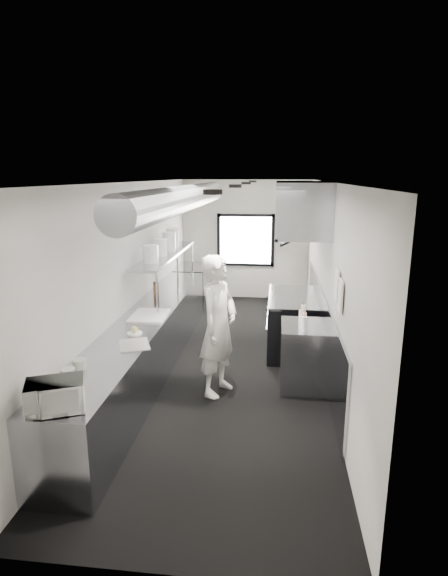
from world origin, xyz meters
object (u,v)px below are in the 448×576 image
(line_cook, at_px, (218,326))
(knife_block, at_px, (156,289))
(pass_shelf, at_px, (166,255))
(squeeze_bottle_e, at_px, (303,312))
(microwave, at_px, (55,396))
(squeeze_bottle_b, at_px, (302,323))
(prep_counter, at_px, (147,344))
(small_plate, at_px, (135,333))
(deli_tub_a, at_px, (68,373))
(range, at_px, (293,323))
(deli_tub_b, at_px, (79,364))
(squeeze_bottle_a, at_px, (304,324))
(cutting_board, at_px, (149,315))
(squeeze_bottle_d, at_px, (301,316))
(plate_stack_c, at_px, (169,242))
(plate_stack_b, at_px, (160,247))
(plate_stack_a, at_px, (151,254))
(bottle_station, at_px, (304,356))
(far_work_table, at_px, (192,286))
(squeeze_bottle_c, at_px, (304,319))
(plate_stack_d, at_px, (173,238))
(exhaust_hood, at_px, (301,208))

(line_cook, bearing_deg, knife_block, 60.50)
(pass_shelf, height_order, squeeze_bottle_e, pass_shelf)
(microwave, xyz_separation_m, squeeze_bottle_b, (2.26, 2.42, -0.04))
(prep_counter, relative_size, small_plate, 30.47)
(deli_tub_a, bearing_deg, prep_counter, 84.98)
(range, height_order, deli_tub_a, deli_tub_a)
(deli_tub_a, xyz_separation_m, deli_tub_b, (0.01, 0.23, 0.00))
(small_plate, distance_m, squeeze_bottle_a, 2.22)
(cutting_board, bearing_deg, squeeze_bottle_e, 3.90)
(prep_counter, xyz_separation_m, line_cook, (1.14, -0.52, 0.50))
(squeeze_bottle_d, bearing_deg, plate_stack_c, 142.36)
(deli_tub_b, bearing_deg, plate_stack_b, 88.20)
(plate_stack_b, bearing_deg, squeeze_bottle_d, -29.08)
(small_plate, xyz_separation_m, plate_stack_a, (-0.14, 1.41, 0.80))
(bottle_station, xyz_separation_m, plate_stack_c, (-2.33, 1.91, 1.29))
(plate_stack_c, height_order, squeeze_bottle_a, plate_stack_c)
(far_work_table, height_order, knife_block, knife_block)
(small_plate, distance_m, cutting_board, 0.77)
(squeeze_bottle_a, height_order, squeeze_bottle_c, squeeze_bottle_a)
(line_cook, bearing_deg, far_work_table, 37.72)
(plate_stack_d, distance_m, squeeze_bottle_a, 3.55)
(squeeze_bottle_d, bearing_deg, far_work_table, 120.93)
(squeeze_bottle_e, bearing_deg, plate_stack_b, 154.31)
(squeeze_bottle_d, bearing_deg, plate_stack_b, 150.92)
(pass_shelf, bearing_deg, small_plate, -87.05)
(prep_counter, relative_size, deli_tub_b, 41.97)
(exhaust_hood, height_order, prep_counter, exhaust_hood)
(range, distance_m, squeeze_bottle_b, 1.65)
(exhaust_hood, relative_size, microwave, 4.89)
(range, relative_size, squeeze_bottle_d, 9.30)
(small_plate, relative_size, squeeze_bottle_c, 1.11)
(microwave, distance_m, squeeze_bottle_c, 3.45)
(range, bearing_deg, microwave, -118.85)
(range, distance_m, deli_tub_a, 4.14)
(prep_counter, distance_m, squeeze_bottle_a, 2.38)
(small_plate, bearing_deg, plate_stack_c, 92.56)
(exhaust_hood, height_order, plate_stack_a, exhaust_hood)
(far_work_table, xyz_separation_m, cutting_board, (0.06, -3.74, 0.46))
(plate_stack_c, height_order, squeeze_bottle_c, plate_stack_c)
(cutting_board, height_order, squeeze_bottle_d, squeeze_bottle_d)
(knife_block, relative_size, squeeze_bottle_e, 1.06)
(prep_counter, xyz_separation_m, knife_block, (-0.15, 1.14, 0.56))
(cutting_board, height_order, knife_block, knife_block)
(range, distance_m, microwave, 4.59)
(squeeze_bottle_b, bearing_deg, squeeze_bottle_a, -77.31)
(squeeze_bottle_a, distance_m, squeeze_bottle_c, 0.25)
(small_plate, relative_size, plate_stack_b, 0.68)
(range, distance_m, squeeze_bottle_c, 1.50)
(cutting_board, bearing_deg, microwave, -91.36)
(deli_tub_a, bearing_deg, knife_block, 89.34)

